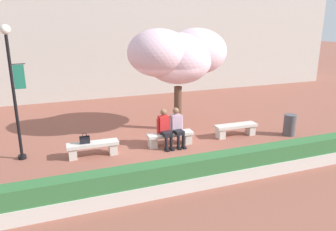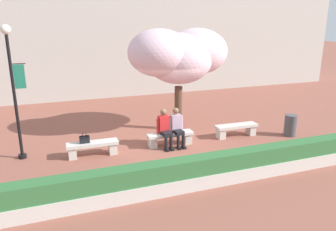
# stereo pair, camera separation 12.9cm
# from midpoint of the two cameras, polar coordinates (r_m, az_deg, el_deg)

# --- Properties ---
(ground_plane) EXTENTS (100.00, 100.00, 0.00)m
(ground_plane) POSITION_cam_midpoint_polar(r_m,az_deg,el_deg) (11.16, 0.04, -5.20)
(ground_plane) COLOR #8E5142
(building_facade) EXTENTS (28.00, 4.00, 8.63)m
(building_facade) POSITION_cam_midpoint_polar(r_m,az_deg,el_deg) (19.82, -10.58, 16.68)
(building_facade) COLOR #B7B2A8
(building_facade) RESTS_ON ground
(stone_bench_west_end) EXTENTS (1.59, 0.47, 0.45)m
(stone_bench_west_end) POSITION_cam_midpoint_polar(r_m,az_deg,el_deg) (10.48, -13.28, -5.40)
(stone_bench_west_end) COLOR beige
(stone_bench_west_end) RESTS_ON ground
(stone_bench_near_west) EXTENTS (1.59, 0.47, 0.45)m
(stone_bench_near_west) POSITION_cam_midpoint_polar(r_m,az_deg,el_deg) (11.06, 0.04, -3.78)
(stone_bench_near_west) COLOR beige
(stone_bench_near_west) RESTS_ON ground
(stone_bench_center) EXTENTS (1.59, 0.47, 0.45)m
(stone_bench_center) POSITION_cam_midpoint_polar(r_m,az_deg,el_deg) (12.17, 11.43, -2.22)
(stone_bench_center) COLOR beige
(stone_bench_center) RESTS_ON ground
(person_seated_left) EXTENTS (0.51, 0.70, 1.29)m
(person_seated_left) POSITION_cam_midpoint_polar(r_m,az_deg,el_deg) (10.81, -0.92, -2.00)
(person_seated_left) COLOR black
(person_seated_left) RESTS_ON ground
(person_seated_right) EXTENTS (0.51, 0.70, 1.29)m
(person_seated_right) POSITION_cam_midpoint_polar(r_m,az_deg,el_deg) (10.96, 1.23, -1.75)
(person_seated_right) COLOR black
(person_seated_right) RESTS_ON ground
(handbag) EXTENTS (0.30, 0.15, 0.34)m
(handbag) POSITION_cam_midpoint_polar(r_m,az_deg,el_deg) (10.38, -14.65, -4.03)
(handbag) COLOR black
(handbag) RESTS_ON stone_bench_west_end
(cherry_tree_main) EXTENTS (3.90, 2.67, 3.82)m
(cherry_tree_main) POSITION_cam_midpoint_polar(r_m,az_deg,el_deg) (12.19, 1.58, 10.52)
(cherry_tree_main) COLOR #513828
(cherry_tree_main) RESTS_ON ground
(lamp_post_with_banner) EXTENTS (0.54, 0.28, 3.98)m
(lamp_post_with_banner) POSITION_cam_midpoint_polar(r_m,az_deg,el_deg) (10.45, -25.76, 5.33)
(lamp_post_with_banner) COLOR black
(lamp_post_with_banner) RESTS_ON ground
(planter_hedge_foreground) EXTENTS (11.53, 0.50, 0.80)m
(planter_hedge_foreground) POSITION_cam_midpoint_polar(r_m,az_deg,el_deg) (8.58, 7.10, -9.41)
(planter_hedge_foreground) COLOR beige
(planter_hedge_foreground) RESTS_ON ground
(trash_bin) EXTENTS (0.44, 0.44, 0.78)m
(trash_bin) POSITION_cam_midpoint_polar(r_m,az_deg,el_deg) (12.79, 20.15, -1.55)
(trash_bin) COLOR #4C4C51
(trash_bin) RESTS_ON ground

